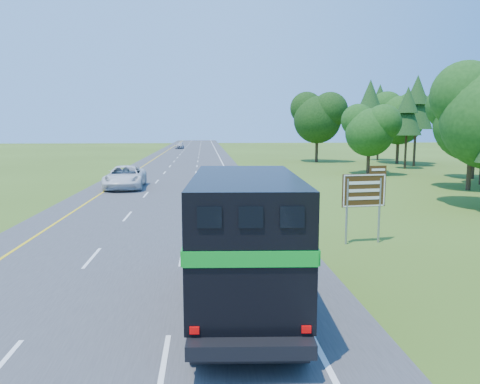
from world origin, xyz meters
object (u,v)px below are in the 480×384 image
(white_suv, at_px, (125,177))
(exit_sign, at_px, (365,193))
(horse_truck, at_px, (245,236))
(far_car, at_px, (179,145))

(white_suv, xyz_separation_m, exit_sign, (14.20, -20.61, 1.33))
(horse_truck, distance_m, far_car, 102.76)
(horse_truck, bearing_deg, far_car, 97.14)
(far_car, height_order, exit_sign, exit_sign)
(horse_truck, height_order, exit_sign, horse_truck)
(far_car, distance_m, exit_sign, 96.09)
(exit_sign, bearing_deg, white_suv, 117.34)
(far_car, bearing_deg, horse_truck, -82.96)
(white_suv, bearing_deg, exit_sign, -57.70)
(horse_truck, height_order, far_car, horse_truck)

